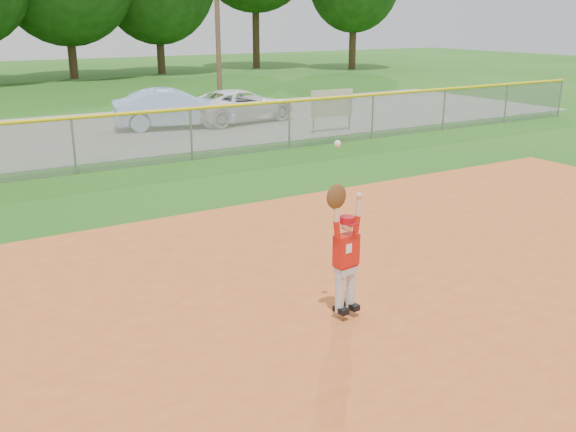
% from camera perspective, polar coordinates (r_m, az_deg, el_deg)
% --- Properties ---
extents(ground, '(120.00, 120.00, 0.00)m').
position_cam_1_polar(ground, '(9.07, -2.71, -9.00)').
color(ground, '#205313').
rests_on(ground, ground).
extents(clay_infield, '(24.00, 16.00, 0.04)m').
position_cam_1_polar(clay_infield, '(6.94, 9.97, -18.13)').
color(clay_infield, '#BD5522').
rests_on(clay_infield, ground).
extents(parking_strip, '(44.00, 10.00, 0.03)m').
position_cam_1_polar(parking_strip, '(23.81, -21.78, 6.39)').
color(parking_strip, gray).
rests_on(parking_strip, ground).
extents(car_blue, '(4.63, 2.50, 1.45)m').
position_cam_1_polar(car_blue, '(24.54, -10.14, 9.39)').
color(car_blue, '#98B9E4').
rests_on(car_blue, parking_strip).
extents(car_white_b, '(4.85, 2.81, 1.27)m').
position_cam_1_polar(car_white_b, '(25.71, -4.27, 9.76)').
color(car_white_b, white).
rests_on(car_white_b, parking_strip).
extents(sponsor_sign, '(1.72, 0.14, 1.53)m').
position_cam_1_polar(sponsor_sign, '(23.36, 3.93, 9.87)').
color(sponsor_sign, gray).
rests_on(sponsor_sign, ground).
extents(outfield_fence, '(40.06, 0.10, 1.55)m').
position_cam_1_polar(outfield_fence, '(17.86, -18.54, 6.30)').
color(outfield_fence, gray).
rests_on(outfield_fence, ground).
extents(power_lines, '(19.40, 0.24, 9.00)m').
position_cam_1_polar(power_lines, '(29.56, -23.06, 17.28)').
color(power_lines, '#4C3823').
rests_on(power_lines, ground).
extents(ballplayer, '(0.61, 0.28, 2.40)m').
position_cam_1_polar(ballplayer, '(8.62, 5.07, -2.90)').
color(ballplayer, silver).
rests_on(ballplayer, ground).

